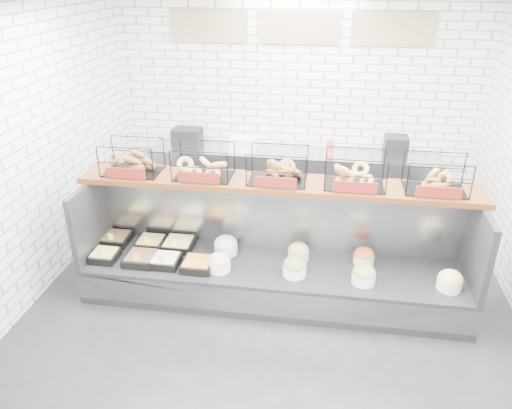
# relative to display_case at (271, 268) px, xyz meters

# --- Properties ---
(ground) EXTENTS (5.50, 5.50, 0.00)m
(ground) POSITION_rel_display_case_xyz_m (0.03, -0.34, -0.33)
(ground) COLOR black
(ground) RESTS_ON ground
(room_shell) EXTENTS (5.02, 5.51, 3.01)m
(room_shell) POSITION_rel_display_case_xyz_m (0.03, 0.26, 1.73)
(room_shell) COLOR white
(room_shell) RESTS_ON ground
(display_case) EXTENTS (4.00, 0.90, 1.20)m
(display_case) POSITION_rel_display_case_xyz_m (0.00, 0.00, 0.00)
(display_case) COLOR black
(display_case) RESTS_ON ground
(bagel_shelf) EXTENTS (4.10, 0.50, 0.40)m
(bagel_shelf) POSITION_rel_display_case_xyz_m (0.03, 0.18, 1.05)
(bagel_shelf) COLOR #43200E
(bagel_shelf) RESTS_ON display_case
(prep_counter) EXTENTS (4.00, 0.60, 1.20)m
(prep_counter) POSITION_rel_display_case_xyz_m (0.02, 2.09, 0.14)
(prep_counter) COLOR #93969B
(prep_counter) RESTS_ON ground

